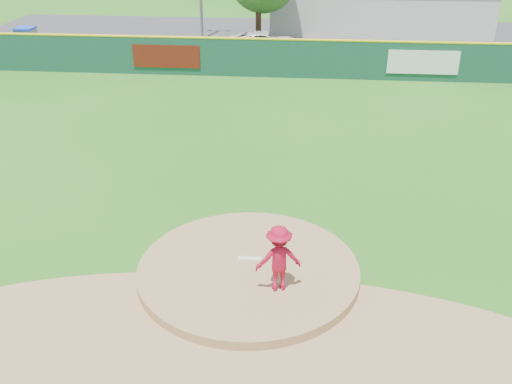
# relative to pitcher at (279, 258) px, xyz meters

# --- Properties ---
(ground) EXTENTS (120.00, 120.00, 0.00)m
(ground) POSITION_rel_pitcher_xyz_m (-0.78, 0.82, -1.07)
(ground) COLOR #286B19
(ground) RESTS_ON ground
(pitchers_mound) EXTENTS (5.50, 5.50, 0.50)m
(pitchers_mound) POSITION_rel_pitcher_xyz_m (-0.78, 0.82, -1.07)
(pitchers_mound) COLOR #9E774C
(pitchers_mound) RESTS_ON ground
(pitching_rubber) EXTENTS (0.60, 0.15, 0.04)m
(pitching_rubber) POSITION_rel_pitcher_xyz_m (-0.78, 1.12, -0.80)
(pitching_rubber) COLOR white
(pitching_rubber) RESTS_ON pitchers_mound
(infield_dirt_arc) EXTENTS (15.40, 15.40, 0.01)m
(infield_dirt_arc) POSITION_rel_pitcher_xyz_m (-0.78, -2.18, -1.07)
(infield_dirt_arc) COLOR #9E774C
(infield_dirt_arc) RESTS_ON ground
(parking_lot) EXTENTS (44.00, 16.00, 0.02)m
(parking_lot) POSITION_rel_pitcher_xyz_m (-0.78, 27.82, -1.06)
(parking_lot) COLOR #38383A
(parking_lot) RESTS_ON ground
(pitcher) EXTENTS (1.18, 0.86, 1.64)m
(pitcher) POSITION_rel_pitcher_xyz_m (0.00, 0.00, 0.00)
(pitcher) COLOR #A90E2D
(pitcher) RESTS_ON pitchers_mound
(van) EXTENTS (4.86, 2.44, 1.32)m
(van) POSITION_rel_pitcher_xyz_m (-2.18, 23.83, -0.39)
(van) COLOR white
(van) RESTS_ON parking_lot
(pool_building_grp) EXTENTS (15.20, 8.20, 3.31)m
(pool_building_grp) POSITION_rel_pitcher_xyz_m (5.22, 32.82, 0.59)
(pool_building_grp) COLOR silver
(pool_building_grp) RESTS_ON ground
(fence_banners) EXTENTS (16.97, 0.04, 1.20)m
(fence_banners) POSITION_rel_pitcher_xyz_m (-0.37, 18.74, -0.07)
(fence_banners) COLOR #60180D
(fence_banners) RESTS_ON ground
(playground_slide) EXTENTS (1.04, 2.94, 1.62)m
(playground_slide) POSITION_rel_pitcher_xyz_m (-16.56, 22.46, -0.25)
(playground_slide) COLOR blue
(playground_slide) RESTS_ON ground
(outfield_fence) EXTENTS (40.00, 0.14, 2.07)m
(outfield_fence) POSITION_rel_pitcher_xyz_m (-0.78, 18.82, 0.02)
(outfield_fence) COLOR #154434
(outfield_fence) RESTS_ON ground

